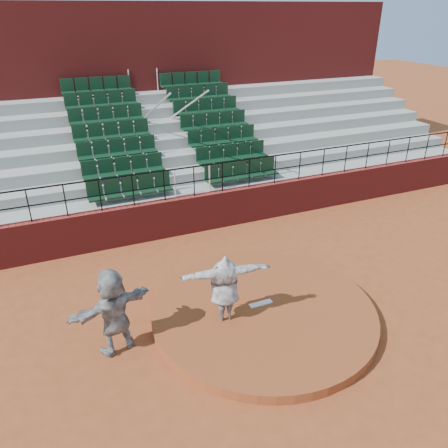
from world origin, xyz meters
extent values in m
plane|color=brown|center=(0.00, 0.00, 0.00)|extent=(90.00, 90.00, 0.00)
cylinder|color=brown|center=(0.00, 0.00, 0.12)|extent=(5.50, 5.50, 0.25)
cube|color=white|center=(0.00, 0.15, 0.27)|extent=(0.60, 0.15, 0.03)
cube|color=maroon|center=(0.00, 5.00, 0.65)|extent=(24.00, 0.30, 1.30)
cylinder|color=black|center=(0.00, 5.00, 2.30)|extent=(24.00, 0.05, 0.05)
cylinder|color=black|center=(0.00, 5.00, 1.80)|extent=(24.00, 0.04, 0.04)
cylinder|color=black|center=(-5.00, 5.00, 1.80)|extent=(0.04, 0.04, 1.00)
cylinder|color=black|center=(-4.00, 5.00, 1.80)|extent=(0.04, 0.04, 1.00)
cylinder|color=black|center=(-3.00, 5.00, 1.80)|extent=(0.04, 0.04, 1.00)
cylinder|color=black|center=(-2.00, 5.00, 1.80)|extent=(0.04, 0.04, 1.00)
cylinder|color=black|center=(-1.00, 5.00, 1.80)|extent=(0.04, 0.04, 1.00)
cylinder|color=black|center=(0.00, 5.00, 1.80)|extent=(0.04, 0.04, 1.00)
cylinder|color=black|center=(1.00, 5.00, 1.80)|extent=(0.04, 0.04, 1.00)
cylinder|color=black|center=(2.00, 5.00, 1.80)|extent=(0.04, 0.04, 1.00)
cylinder|color=black|center=(3.00, 5.00, 1.80)|extent=(0.04, 0.04, 1.00)
cylinder|color=black|center=(4.00, 5.00, 1.80)|extent=(0.04, 0.04, 1.00)
cylinder|color=black|center=(5.00, 5.00, 1.80)|extent=(0.04, 0.04, 1.00)
cylinder|color=black|center=(6.00, 5.00, 1.80)|extent=(0.04, 0.04, 1.00)
cylinder|color=black|center=(7.00, 5.00, 1.80)|extent=(0.04, 0.04, 1.00)
cylinder|color=black|center=(8.00, 5.00, 1.80)|extent=(0.04, 0.04, 1.00)
cylinder|color=black|center=(9.00, 5.00, 1.80)|extent=(0.04, 0.04, 1.00)
cylinder|color=black|center=(10.00, 5.00, 1.80)|extent=(0.04, 0.04, 1.00)
cylinder|color=black|center=(11.00, 5.00, 1.80)|extent=(0.04, 0.04, 1.00)
cube|color=gray|center=(0.00, 5.58, 0.65)|extent=(24.00, 0.85, 1.30)
cube|color=black|center=(-1.98, 5.59, 1.66)|extent=(2.75, 0.48, 0.72)
cube|color=black|center=(1.98, 5.59, 1.66)|extent=(2.75, 0.48, 0.72)
cube|color=gray|center=(0.00, 6.43, 0.85)|extent=(24.00, 0.85, 1.70)
cube|color=black|center=(-1.98, 6.44, 2.06)|extent=(2.75, 0.48, 0.72)
cube|color=black|center=(1.98, 6.44, 2.06)|extent=(2.75, 0.48, 0.72)
cube|color=gray|center=(0.00, 7.28, 1.05)|extent=(24.00, 0.85, 2.10)
cube|color=black|center=(-1.98, 7.29, 2.46)|extent=(2.75, 0.48, 0.72)
cube|color=black|center=(1.98, 7.29, 2.46)|extent=(2.75, 0.48, 0.72)
cube|color=gray|center=(0.00, 8.12, 1.25)|extent=(24.00, 0.85, 2.50)
cube|color=black|center=(-1.98, 8.13, 2.86)|extent=(2.75, 0.48, 0.72)
cube|color=black|center=(1.98, 8.13, 2.86)|extent=(2.75, 0.48, 0.72)
cube|color=gray|center=(0.00, 8.97, 1.45)|extent=(24.00, 0.85, 2.90)
cube|color=black|center=(-1.98, 8.98, 3.26)|extent=(2.75, 0.48, 0.72)
cube|color=black|center=(1.98, 8.98, 3.26)|extent=(2.75, 0.48, 0.72)
cube|color=gray|center=(0.00, 9.82, 1.65)|extent=(24.00, 0.85, 3.30)
cube|color=black|center=(-1.98, 9.83, 3.66)|extent=(2.75, 0.48, 0.72)
cube|color=black|center=(1.98, 9.83, 3.66)|extent=(2.75, 0.48, 0.72)
cube|color=gray|center=(0.00, 10.68, 1.85)|extent=(24.00, 0.85, 3.70)
cube|color=black|center=(-1.98, 10.69, 4.06)|extent=(2.75, 0.48, 0.72)
cube|color=black|center=(1.98, 10.69, 4.06)|extent=(2.75, 0.48, 0.72)
cylinder|color=silver|center=(-0.60, 8.12, 3.40)|extent=(0.06, 5.97, 2.46)
cylinder|color=silver|center=(0.60, 8.12, 3.40)|extent=(0.06, 5.97, 2.46)
cube|color=maroon|center=(0.00, 12.60, 3.55)|extent=(24.00, 3.00, 7.10)
imported|color=black|center=(-1.03, 0.02, 1.10)|extent=(2.16, 0.89, 1.71)
imported|color=black|center=(-3.54, 0.24, 1.03)|extent=(2.00, 1.10, 2.05)
camera|label=1|loc=(-4.29, -7.63, 6.89)|focal=35.00mm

